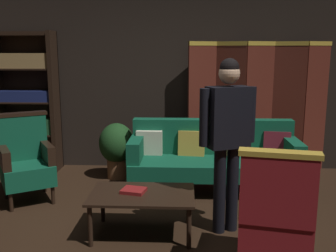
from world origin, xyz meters
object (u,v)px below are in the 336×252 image
at_px(folding_screen, 259,105).
at_px(armchair_wing_left, 26,160).
at_px(bookshelf, 27,99).
at_px(velvet_couch, 213,154).
at_px(potted_plant, 117,147).
at_px(book_red_leather, 134,191).
at_px(armchair_gilt_accent, 276,212).
at_px(coffee_table, 142,198).
at_px(standing_figure, 228,130).

xyz_separation_m(folding_screen, armchair_wing_left, (-2.97, -1.32, -0.50)).
distance_m(bookshelf, velvet_couch, 2.87).
bearing_deg(armchair_wing_left, bookshelf, 110.08).
xyz_separation_m(bookshelf, velvet_couch, (2.70, -0.74, -0.61)).
relative_size(potted_plant, book_red_leather, 3.55).
xyz_separation_m(velvet_couch, armchair_wing_left, (-2.25, -0.49, 0.03)).
distance_m(velvet_couch, armchair_gilt_accent, 1.93).
xyz_separation_m(armchair_gilt_accent, book_red_leather, (-1.23, 0.58, -0.05)).
bearing_deg(armchair_wing_left, potted_plant, 42.83).
height_order(bookshelf, armchair_gilt_accent, bookshelf).
distance_m(coffee_table, book_red_leather, 0.11).
bearing_deg(coffee_table, standing_figure, 7.92).
xyz_separation_m(velvet_couch, potted_plant, (-1.32, 0.37, -0.01)).
distance_m(folding_screen, velvet_couch, 1.22).
bearing_deg(standing_figure, book_red_leather, -174.16).
xyz_separation_m(coffee_table, armchair_gilt_accent, (1.14, -0.56, 0.12)).
bearing_deg(standing_figure, folding_screen, 71.75).
bearing_deg(armchair_gilt_accent, armchair_wing_left, 151.95).
bearing_deg(bookshelf, velvet_couch, -15.29).
bearing_deg(armchair_gilt_accent, standing_figure, 116.12).
xyz_separation_m(armchair_gilt_accent, standing_figure, (-0.33, 0.67, 0.54)).
xyz_separation_m(coffee_table, armchair_wing_left, (-1.48, 0.84, 0.12)).
distance_m(coffee_table, armchair_wing_left, 1.71).
relative_size(standing_figure, book_red_leather, 7.71).
bearing_deg(armchair_gilt_accent, velvet_couch, 101.20).
height_order(armchair_gilt_accent, book_red_leather, armchair_gilt_accent).
relative_size(armchair_gilt_accent, standing_figure, 0.61).
xyz_separation_m(armchair_wing_left, book_red_leather, (1.40, -0.82, -0.05)).
height_order(bookshelf, standing_figure, bookshelf).
bearing_deg(coffee_table, book_red_leather, 166.33).
bearing_deg(potted_plant, standing_figure, -49.47).
bearing_deg(bookshelf, standing_figure, -35.48).
bearing_deg(armchair_wing_left, standing_figure, -17.54).
distance_m(armchair_wing_left, potted_plant, 1.27).
height_order(coffee_table, armchair_gilt_accent, armchair_gilt_accent).
distance_m(armchair_wing_left, book_red_leather, 1.62).
height_order(velvet_couch, standing_figure, standing_figure).
relative_size(velvet_couch, armchair_gilt_accent, 2.04).
bearing_deg(bookshelf, potted_plant, -14.80).
relative_size(folding_screen, bookshelf, 1.03).
height_order(velvet_couch, book_red_leather, velvet_couch).
relative_size(folding_screen, velvet_couch, 1.00).
relative_size(bookshelf, potted_plant, 2.62).
height_order(armchair_wing_left, potted_plant, armchair_wing_left).
relative_size(armchair_wing_left, book_red_leather, 4.71).
relative_size(coffee_table, book_red_leather, 4.53).
height_order(bookshelf, potted_plant, bookshelf).
distance_m(velvet_couch, potted_plant, 1.37).
bearing_deg(potted_plant, velvet_couch, -15.80).
relative_size(velvet_couch, book_red_leather, 9.61).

